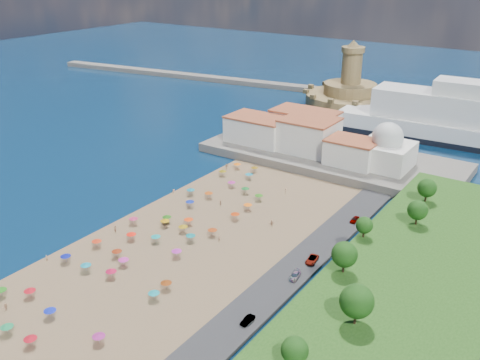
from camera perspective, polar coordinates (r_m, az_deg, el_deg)
The scene contains 11 objects.
ground at distance 139.76m, azimuth -7.19°, elevation -5.96°, with size 700.00×700.00×0.00m, color #071938.
terrace at distance 190.56m, azimuth 9.69°, elevation 2.42°, with size 90.00×36.00×3.00m, color #59544C.
jetty at distance 229.60m, azimuth 8.47°, elevation 5.95°, with size 18.00×70.00×2.40m, color #59544C.
breakwater at distance 317.49m, azimuth -4.02°, elevation 10.85°, with size 200.00×7.00×2.60m, color #59544C.
waterfront_buildings at distance 194.44m, azimuth 6.41°, elevation 5.02°, with size 57.00×29.00×11.00m.
domed_building at distance 179.52m, azimuth 15.34°, elevation 3.17°, with size 16.00×16.00×15.00m.
fortress at distance 254.63m, azimuth 11.59°, elevation 8.69°, with size 40.00×40.00×32.40m.
beach_parasols at distance 132.08m, azimuth -11.22°, elevation -7.00°, with size 32.63×115.44×2.20m.
beachgoers at distance 141.29m, azimuth -7.58°, elevation -5.13°, with size 36.41×99.71×1.89m.
parked_cars at distance 117.83m, azimuth 4.84°, elevation -11.05°, with size 2.72×80.82×1.41m.
hillside_trees at distance 103.46m, azimuth 10.21°, elevation -10.86°, with size 16.24×112.43×7.90m.
Camera 1 is at (82.93, -90.48, 66.85)m, focal length 40.00 mm.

